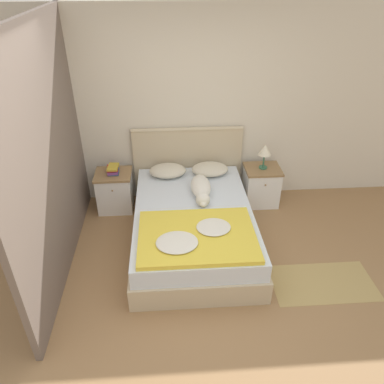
% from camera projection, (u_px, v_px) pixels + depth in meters
% --- Properties ---
extents(ground_plane, '(16.00, 16.00, 0.00)m').
position_uv_depth(ground_plane, '(188.00, 307.00, 3.72)').
color(ground_plane, '#997047').
extents(wall_back, '(9.00, 0.06, 2.55)m').
position_uv_depth(wall_back, '(178.00, 110.00, 4.85)').
color(wall_back, beige).
rests_on(wall_back, ground_plane).
extents(wall_side_left, '(0.06, 3.10, 2.55)m').
position_uv_depth(wall_side_left, '(54.00, 149.00, 3.86)').
color(wall_side_left, '#706056').
rests_on(wall_side_left, ground_plane).
extents(bed, '(1.40, 2.07, 0.49)m').
position_uv_depth(bed, '(193.00, 226.00, 4.45)').
color(bed, '#C6B28E').
rests_on(bed, ground_plane).
extents(headboard, '(1.48, 0.06, 1.06)m').
position_uv_depth(headboard, '(188.00, 162.00, 5.18)').
color(headboard, '#C6B28E').
rests_on(headboard, ground_plane).
extents(nightstand_left, '(0.48, 0.43, 0.55)m').
position_uv_depth(nightstand_left, '(115.00, 191.00, 5.06)').
color(nightstand_left, white).
rests_on(nightstand_left, ground_plane).
extents(nightstand_right, '(0.48, 0.43, 0.55)m').
position_uv_depth(nightstand_right, '(261.00, 185.00, 5.18)').
color(nightstand_right, white).
rests_on(nightstand_right, ground_plane).
extents(pillow_left, '(0.48, 0.35, 0.15)m').
position_uv_depth(pillow_left, '(168.00, 171.00, 4.95)').
color(pillow_left, beige).
rests_on(pillow_left, bed).
extents(pillow_right, '(0.48, 0.35, 0.15)m').
position_uv_depth(pillow_right, '(210.00, 169.00, 4.98)').
color(pillow_right, beige).
rests_on(pillow_right, bed).
extents(quilt, '(1.21, 0.90, 0.09)m').
position_uv_depth(quilt, '(196.00, 236.00, 3.85)').
color(quilt, yellow).
rests_on(quilt, bed).
extents(dog, '(0.24, 0.74, 0.18)m').
position_uv_depth(dog, '(201.00, 189.00, 4.54)').
color(dog, silver).
rests_on(dog, bed).
extents(book_stack, '(0.17, 0.23, 0.10)m').
position_uv_depth(book_stack, '(113.00, 169.00, 4.91)').
color(book_stack, '#285689').
rests_on(book_stack, nightstand_left).
extents(table_lamp, '(0.17, 0.17, 0.34)m').
position_uv_depth(table_lamp, '(265.00, 151.00, 4.90)').
color(table_lamp, '#336B4C').
rests_on(table_lamp, nightstand_right).
extents(rug, '(1.09, 0.59, 0.00)m').
position_uv_depth(rug, '(323.00, 283.00, 4.00)').
color(rug, tan).
rests_on(rug, ground_plane).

